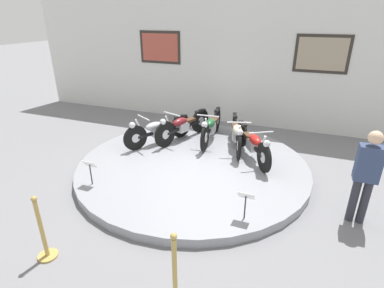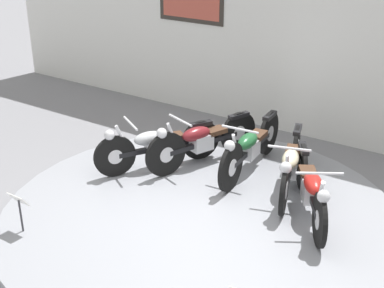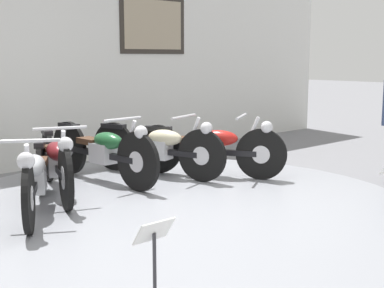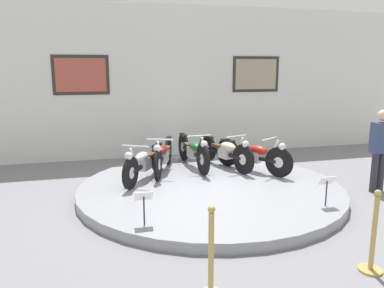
% 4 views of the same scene
% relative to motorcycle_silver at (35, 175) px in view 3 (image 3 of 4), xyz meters
% --- Properties ---
extents(ground_plane, '(60.00, 60.00, 0.00)m').
position_rel_motorcycle_silver_xyz_m(ground_plane, '(1.19, -0.65, -0.55)').
color(ground_plane, slate).
extents(display_platform, '(5.06, 5.06, 0.17)m').
position_rel_motorcycle_silver_xyz_m(display_platform, '(1.19, -0.65, -0.46)').
color(display_platform, gray).
rests_on(display_platform, ground_plane).
extents(back_wall, '(14.00, 0.22, 4.05)m').
position_rel_motorcycle_silver_xyz_m(back_wall, '(1.19, 2.81, 1.48)').
color(back_wall, silver).
rests_on(back_wall, ground_plane).
extents(motorcycle_silver, '(1.06, 1.71, 0.78)m').
position_rel_motorcycle_silver_xyz_m(motorcycle_silver, '(0.00, 0.00, 0.00)').
color(motorcycle_silver, black).
rests_on(motorcycle_silver, display_platform).
extents(motorcycle_maroon, '(0.77, 1.91, 0.81)m').
position_rel_motorcycle_silver_xyz_m(motorcycle_maroon, '(0.48, 0.47, 0.02)').
color(motorcycle_maroon, black).
rests_on(motorcycle_maroon, display_platform).
extents(motorcycle_green, '(0.54, 2.03, 0.82)m').
position_rel_motorcycle_silver_xyz_m(motorcycle_green, '(1.20, 0.65, 0.03)').
color(motorcycle_green, black).
rests_on(motorcycle_green, display_platform).
extents(motorcycle_cream, '(0.72, 1.92, 0.80)m').
position_rel_motorcycle_silver_xyz_m(motorcycle_cream, '(1.91, 0.47, 0.01)').
color(motorcycle_cream, black).
rests_on(motorcycle_cream, display_platform).
extents(motorcycle_red, '(1.09, 1.72, 0.79)m').
position_rel_motorcycle_silver_xyz_m(motorcycle_red, '(2.39, 0.00, 0.01)').
color(motorcycle_red, black).
rests_on(motorcycle_red, display_platform).
extents(info_placard_front_left, '(0.26, 0.11, 0.51)m').
position_rel_motorcycle_silver_xyz_m(info_placard_front_left, '(-0.30, -2.25, -0.01)').
color(info_placard_front_left, '#333338').
rests_on(info_placard_front_left, display_platform).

